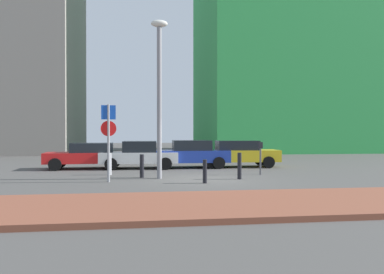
{
  "coord_description": "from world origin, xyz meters",
  "views": [
    {
      "loc": [
        -2.59,
        -15.27,
        1.89
      ],
      "look_at": [
        -0.3,
        1.36,
        1.72
      ],
      "focal_mm": 35.31,
      "sensor_mm": 36.0,
      "label": 1
    }
  ],
  "objects_px": {
    "parked_car_yellow": "(237,153)",
    "parking_meter": "(260,154)",
    "traffic_bollard_near": "(142,166)",
    "parked_car_white": "(139,155)",
    "street_lamp": "(159,85)",
    "traffic_bollard_mid": "(205,171)",
    "parking_sign_post": "(109,133)",
    "traffic_bollard_far": "(239,166)",
    "parked_car_blue": "(191,154)",
    "traffic_bollard_edge": "(110,164)",
    "parked_car_red": "(87,155)"
  },
  "relations": [
    {
      "from": "parking_meter",
      "to": "traffic_bollard_edge",
      "type": "height_order",
      "value": "parking_meter"
    },
    {
      "from": "parked_car_white",
      "to": "parking_meter",
      "type": "bearing_deg",
      "value": -34.81
    },
    {
      "from": "parked_car_yellow",
      "to": "parking_meter",
      "type": "xyz_separation_m",
      "value": [
        0.06,
        -3.95,
        0.19
      ]
    },
    {
      "from": "parked_car_blue",
      "to": "traffic_bollard_far",
      "type": "xyz_separation_m",
      "value": [
        1.3,
        -5.35,
        -0.24
      ]
    },
    {
      "from": "traffic_bollard_near",
      "to": "traffic_bollard_mid",
      "type": "bearing_deg",
      "value": -41.79
    },
    {
      "from": "street_lamp",
      "to": "parked_car_red",
      "type": "bearing_deg",
      "value": 126.19
    },
    {
      "from": "parking_meter",
      "to": "traffic_bollard_mid",
      "type": "distance_m",
      "value": 3.97
    },
    {
      "from": "parking_sign_post",
      "to": "parking_meter",
      "type": "relative_size",
      "value": 2.02
    },
    {
      "from": "parking_sign_post",
      "to": "traffic_bollard_mid",
      "type": "xyz_separation_m",
      "value": [
        3.64,
        -0.84,
        -1.45
      ]
    },
    {
      "from": "parking_sign_post",
      "to": "parking_meter",
      "type": "xyz_separation_m",
      "value": [
        6.65,
        1.69,
        -0.94
      ]
    },
    {
      "from": "parking_sign_post",
      "to": "traffic_bollard_edge",
      "type": "relative_size",
      "value": 3.05
    },
    {
      "from": "traffic_bollard_far",
      "to": "parked_car_red",
      "type": "bearing_deg",
      "value": 141.06
    },
    {
      "from": "parking_sign_post",
      "to": "traffic_bollard_near",
      "type": "relative_size",
      "value": 3.02
    },
    {
      "from": "traffic_bollard_mid",
      "to": "parked_car_yellow",
      "type": "bearing_deg",
      "value": 65.58
    },
    {
      "from": "parked_car_blue",
      "to": "traffic_bollard_edge",
      "type": "height_order",
      "value": "parked_car_blue"
    },
    {
      "from": "parking_sign_post",
      "to": "traffic_bollard_near",
      "type": "xyz_separation_m",
      "value": [
        1.29,
        1.26,
        -1.4
      ]
    },
    {
      "from": "traffic_bollard_near",
      "to": "traffic_bollard_edge",
      "type": "relative_size",
      "value": 1.01
    },
    {
      "from": "parked_car_white",
      "to": "street_lamp",
      "type": "bearing_deg",
      "value": -79.86
    },
    {
      "from": "parking_sign_post",
      "to": "street_lamp",
      "type": "distance_m",
      "value": 2.97
    },
    {
      "from": "parked_car_red",
      "to": "street_lamp",
      "type": "height_order",
      "value": "street_lamp"
    },
    {
      "from": "parked_car_yellow",
      "to": "traffic_bollard_edge",
      "type": "relative_size",
      "value": 4.74
    },
    {
      "from": "parked_car_yellow",
      "to": "parking_meter",
      "type": "relative_size",
      "value": 3.14
    },
    {
      "from": "parking_sign_post",
      "to": "street_lamp",
      "type": "relative_size",
      "value": 0.46
    },
    {
      "from": "parked_car_yellow",
      "to": "street_lamp",
      "type": "bearing_deg",
      "value": -133.61
    },
    {
      "from": "parked_car_yellow",
      "to": "parking_meter",
      "type": "distance_m",
      "value": 3.96
    },
    {
      "from": "traffic_bollard_far",
      "to": "parking_meter",
      "type": "bearing_deg",
      "value": 47.11
    },
    {
      "from": "parked_car_red",
      "to": "parking_meter",
      "type": "bearing_deg",
      "value": -26.2
    },
    {
      "from": "street_lamp",
      "to": "traffic_bollard_mid",
      "type": "height_order",
      "value": "street_lamp"
    },
    {
      "from": "street_lamp",
      "to": "traffic_bollard_near",
      "type": "xyz_separation_m",
      "value": [
        -0.72,
        0.43,
        -3.41
      ]
    },
    {
      "from": "traffic_bollard_near",
      "to": "traffic_bollard_far",
      "type": "distance_m",
      "value": 4.12
    },
    {
      "from": "parking_sign_post",
      "to": "traffic_bollard_mid",
      "type": "distance_m",
      "value": 4.01
    },
    {
      "from": "parked_car_blue",
      "to": "parking_sign_post",
      "type": "bearing_deg",
      "value": -125.59
    },
    {
      "from": "parking_sign_post",
      "to": "traffic_bollard_far",
      "type": "xyz_separation_m",
      "value": [
        5.27,
        0.2,
        -1.35
      ]
    },
    {
      "from": "parking_meter",
      "to": "traffic_bollard_mid",
      "type": "xyz_separation_m",
      "value": [
        -3.01,
        -2.53,
        -0.51
      ]
    },
    {
      "from": "parked_car_yellow",
      "to": "parked_car_blue",
      "type": "bearing_deg",
      "value": -177.97
    },
    {
      "from": "street_lamp",
      "to": "traffic_bollard_near",
      "type": "height_order",
      "value": "street_lamp"
    },
    {
      "from": "traffic_bollard_edge",
      "to": "parked_car_yellow",
      "type": "bearing_deg",
      "value": 24.56
    },
    {
      "from": "parked_car_white",
      "to": "traffic_bollard_edge",
      "type": "height_order",
      "value": "parked_car_white"
    },
    {
      "from": "parked_car_white",
      "to": "parked_car_yellow",
      "type": "xyz_separation_m",
      "value": [
        5.41,
        0.15,
        0.03
      ]
    },
    {
      "from": "traffic_bollard_near",
      "to": "parked_car_blue",
      "type": "bearing_deg",
      "value": 57.93
    },
    {
      "from": "parked_car_blue",
      "to": "parked_car_red",
      "type": "bearing_deg",
      "value": 178.07
    },
    {
      "from": "traffic_bollard_mid",
      "to": "traffic_bollard_edge",
      "type": "bearing_deg",
      "value": 138.12
    },
    {
      "from": "parking_meter",
      "to": "traffic_bollard_near",
      "type": "bearing_deg",
      "value": -175.46
    },
    {
      "from": "traffic_bollard_near",
      "to": "traffic_bollard_mid",
      "type": "distance_m",
      "value": 3.16
    },
    {
      "from": "parked_car_blue",
      "to": "traffic_bollard_far",
      "type": "distance_m",
      "value": 5.51
    },
    {
      "from": "parked_car_yellow",
      "to": "traffic_bollard_near",
      "type": "distance_m",
      "value": 6.88
    },
    {
      "from": "parked_car_yellow",
      "to": "street_lamp",
      "type": "height_order",
      "value": "street_lamp"
    },
    {
      "from": "street_lamp",
      "to": "traffic_bollard_edge",
      "type": "height_order",
      "value": "street_lamp"
    },
    {
      "from": "traffic_bollard_far",
      "to": "parked_car_yellow",
      "type": "bearing_deg",
      "value": 76.4
    },
    {
      "from": "parking_meter",
      "to": "traffic_bollard_near",
      "type": "distance_m",
      "value": 5.4
    }
  ]
}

